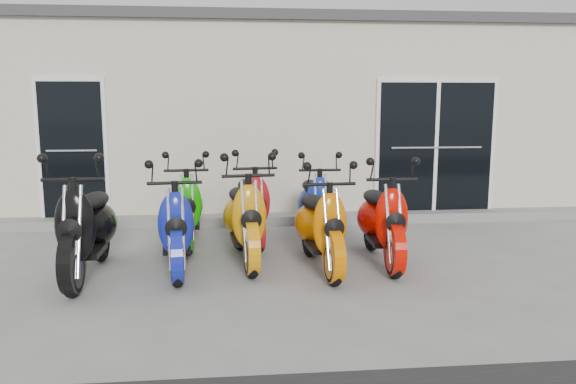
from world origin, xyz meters
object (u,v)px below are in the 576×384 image
at_px(scooter_front_orange_b, 320,214).
at_px(scooter_back_green, 187,196).
at_px(scooter_front_orange_a, 244,206).
at_px(scooter_back_blue, 315,195).
at_px(scooter_front_black, 86,214).
at_px(scooter_back_red, 251,195).
at_px(scooter_front_red, 382,209).
at_px(scooter_front_blue, 176,213).

bearing_deg(scooter_front_orange_b, scooter_back_green, 135.00).
bearing_deg(scooter_front_orange_a, scooter_back_blue, 39.25).
distance_m(scooter_front_black, scooter_back_blue, 3.12).
distance_m(scooter_front_black, scooter_back_red, 2.34).
bearing_deg(scooter_back_blue, scooter_front_orange_b, -95.80).
relative_size(scooter_front_orange_b, scooter_back_green, 1.00).
height_order(scooter_front_red, scooter_back_blue, scooter_front_red).
distance_m(scooter_front_orange_b, scooter_front_red, 0.81).
bearing_deg(scooter_front_blue, scooter_back_green, 82.24).
height_order(scooter_front_blue, scooter_front_red, scooter_front_blue).
relative_size(scooter_front_blue, scooter_front_red, 1.00).
relative_size(scooter_front_orange_a, scooter_back_red, 1.04).
bearing_deg(scooter_front_orange_a, scooter_front_red, -12.20).
distance_m(scooter_front_orange_a, scooter_back_green, 1.25).
height_order(scooter_front_orange_b, scooter_back_red, scooter_back_red).
bearing_deg(scooter_back_red, scooter_front_blue, -132.43).
bearing_deg(scooter_back_blue, scooter_front_black, -152.73).
distance_m(scooter_front_orange_b, scooter_back_red, 1.56).
relative_size(scooter_front_black, scooter_front_orange_a, 1.04).
bearing_deg(scooter_front_orange_a, scooter_front_black, -172.30).
xyz_separation_m(scooter_front_blue, scooter_front_red, (2.46, 0.05, -0.00)).
distance_m(scooter_front_black, scooter_front_blue, 0.98).
relative_size(scooter_front_blue, scooter_front_orange_a, 0.97).
bearing_deg(scooter_front_red, scooter_back_green, 155.49).
relative_size(scooter_front_blue, scooter_back_green, 1.02).
xyz_separation_m(scooter_front_red, scooter_back_red, (-1.54, 1.17, 0.00)).
bearing_deg(scooter_front_orange_b, scooter_front_black, 175.75).
xyz_separation_m(scooter_back_green, scooter_back_red, (0.88, -0.01, 0.01)).
distance_m(scooter_front_red, scooter_back_red, 1.94).
xyz_separation_m(scooter_front_orange_a, scooter_back_green, (-0.76, 0.99, -0.03)).
bearing_deg(scooter_front_red, scooter_back_red, 144.38).
bearing_deg(scooter_front_orange_b, scooter_front_blue, 170.28).
relative_size(scooter_front_orange_b, scooter_back_blue, 1.02).
bearing_deg(scooter_back_blue, scooter_front_blue, -145.23).
height_order(scooter_back_green, scooter_back_blue, scooter_back_green).
bearing_deg(scooter_front_black, scooter_front_orange_a, 12.75).
bearing_deg(scooter_front_black, scooter_front_red, 3.20).
relative_size(scooter_front_red, scooter_back_blue, 1.04).
height_order(scooter_front_black, scooter_back_blue, scooter_front_black).
xyz_separation_m(scooter_front_orange_a, scooter_front_orange_b, (0.87, -0.39, -0.03)).
relative_size(scooter_front_red, scooter_back_green, 1.01).
bearing_deg(scooter_back_red, scooter_front_black, -149.07).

